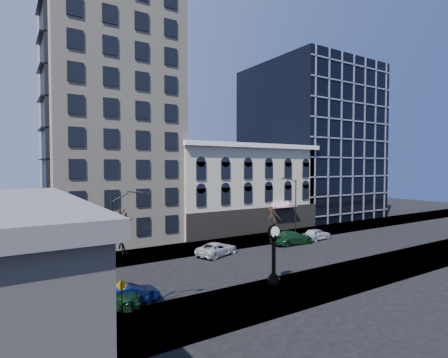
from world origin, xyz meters
TOP-DOWN VIEW (x-y plane):
  - ground at (0.00, 0.00)m, footprint 160.00×160.00m
  - sidewalk_far at (0.00, 8.00)m, footprint 160.00×6.00m
  - sidewalk_near at (0.00, -8.00)m, footprint 160.00×6.00m
  - cream_tower at (-6.11, 18.88)m, footprint 15.90×15.40m
  - victorian_row at (12.00, 15.89)m, footprint 22.60×11.19m
  - glass_office at (32.00, 20.91)m, footprint 20.00×20.15m
  - street_clock at (0.35, -6.00)m, footprint 1.07×1.07m
  - street_lamp_near at (-11.82, -6.69)m, footprint 1.91×1.03m
  - street_lamp_far at (14.14, 6.62)m, footprint 2.03×0.69m
  - bare_tree_near at (-12.79, -7.55)m, footprint 4.51×4.51m
  - bare_tree_far at (10.96, 6.37)m, footprint 2.89×2.89m
  - warning_sign at (-11.68, -6.02)m, footprint 0.76×0.12m
  - car_near_a at (-12.35, -4.12)m, footprint 5.35×3.49m
  - car_near_b at (-10.61, -3.97)m, footprint 4.06×1.42m
  - car_far_a at (1.11, 3.99)m, footprint 5.45×3.85m
  - car_far_b at (11.44, 3.72)m, footprint 5.62×2.48m
  - car_far_c at (15.82, 3.91)m, footprint 4.42×2.14m

SIDE VIEW (x-z plane):
  - ground at x=0.00m, z-range 0.00..0.00m
  - sidewalk_far at x=0.00m, z-range 0.00..0.12m
  - sidewalk_near at x=0.00m, z-range 0.00..0.12m
  - car_near_b at x=-10.61m, z-range 0.00..1.34m
  - car_far_a at x=1.11m, z-range 0.00..1.38m
  - car_far_c at x=15.82m, z-range 0.00..1.45m
  - car_far_b at x=11.44m, z-range 0.00..1.61m
  - car_near_a at x=-12.35m, z-range 0.00..1.69m
  - warning_sign at x=-11.68m, z-range 0.56..2.90m
  - street_clock at x=0.35m, z-range -0.11..4.63m
  - bare_tree_far at x=10.96m, z-range 1.38..6.34m
  - bare_tree_near at x=-12.79m, z-range 2.10..9.85m
  - victorian_row at x=12.00m, z-range -0.25..12.25m
  - street_lamp_near at x=-11.82m, z-range 2.13..10.04m
  - street_lamp_far at x=14.14m, z-range 2.15..10.11m
  - glass_office at x=32.00m, z-range 0.00..28.00m
  - cream_tower at x=-6.11m, z-range -1.93..40.57m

